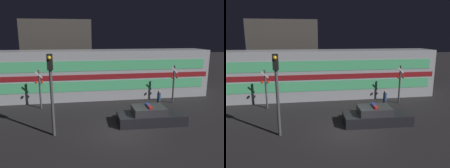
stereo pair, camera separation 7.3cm
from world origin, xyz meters
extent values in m
plane|color=#262326|center=(0.00, 0.00, 0.00)|extent=(120.00, 120.00, 0.00)
cube|color=#B7BABF|center=(-2.09, 8.29, 2.26)|extent=(23.71, 2.95, 4.52)
cube|color=maroon|center=(-2.09, 6.80, 2.26)|extent=(23.24, 0.03, 0.45)
cube|color=#59D88C|center=(-2.09, 6.80, 1.44)|extent=(22.53, 0.02, 0.90)
cube|color=#59D88C|center=(-2.09, 6.80, 3.25)|extent=(22.53, 0.02, 0.90)
cube|color=black|center=(2.12, 1.16, 0.35)|extent=(4.58, 1.97, 0.70)
cube|color=#333338|center=(1.94, 1.17, 0.94)|extent=(2.23, 1.66, 0.49)
cube|color=red|center=(1.93, 0.90, 1.24)|extent=(0.22, 0.55, 0.12)
cube|color=blue|center=(1.95, 1.44, 1.24)|extent=(0.22, 0.55, 0.12)
cylinder|color=#3F384C|center=(3.61, 3.65, 0.39)|extent=(0.23, 0.23, 0.77)
cylinder|color=navy|center=(3.61, 3.65, 1.09)|extent=(0.27, 0.27, 0.64)
sphere|color=tan|center=(3.61, 3.65, 1.52)|extent=(0.21, 0.21, 0.21)
cylinder|color=#4C4C51|center=(5.55, 5.27, 1.67)|extent=(0.15, 0.15, 3.34)
sphere|color=red|center=(5.32, 5.14, 2.34)|extent=(0.21, 0.21, 0.21)
sphere|color=red|center=(5.78, 5.14, 2.34)|extent=(0.21, 0.21, 0.21)
cube|color=white|center=(5.55, 5.18, 2.94)|extent=(0.58, 0.03, 0.58)
cylinder|color=#4C4C51|center=(-5.73, 5.52, 1.60)|extent=(0.15, 0.15, 3.20)
sphere|color=red|center=(-5.96, 5.39, 2.24)|extent=(0.21, 0.21, 0.21)
sphere|color=red|center=(-5.50, 5.39, 2.24)|extent=(0.21, 0.21, 0.21)
cube|color=white|center=(-5.73, 5.43, 2.82)|extent=(0.58, 0.03, 0.58)
cylinder|color=#4C4C51|center=(-4.21, 0.28, 1.98)|extent=(0.17, 0.17, 3.96)
cube|color=black|center=(-4.21, 0.28, 4.41)|extent=(0.30, 0.30, 0.90)
sphere|color=gold|center=(-4.21, 0.08, 4.66)|extent=(0.23, 0.23, 0.23)
cube|color=#47423D|center=(-4.95, 16.45, 3.82)|extent=(7.96, 6.05, 7.64)
camera|label=1|loc=(-2.72, -12.21, 5.85)|focal=35.00mm
camera|label=2|loc=(-2.65, -12.22, 5.85)|focal=35.00mm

